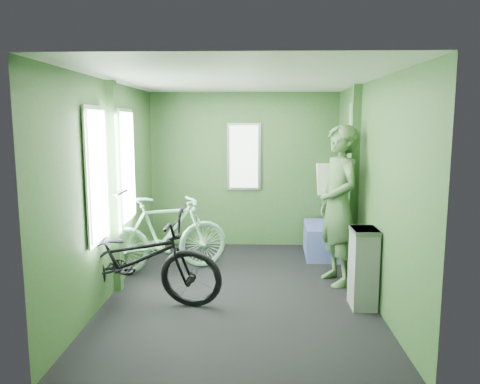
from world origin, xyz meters
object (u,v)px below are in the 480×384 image
at_px(passenger, 338,206).
at_px(waste_box, 363,268).
at_px(bicycle_mint, 166,272).
at_px(bench_seat, 324,236).
at_px(bicycle_black, 133,305).

relative_size(passenger, waste_box, 2.25).
xyz_separation_m(bicycle_mint, bench_seat, (2.10, 0.84, 0.27)).
distance_m(bicycle_mint, waste_box, 2.47).
relative_size(bicycle_black, passenger, 1.02).
distance_m(waste_box, bench_seat, 1.87).
bearing_deg(bicycle_mint, waste_box, -137.53).
xyz_separation_m(bicycle_black, bench_seat, (2.23, 1.89, 0.27)).
xyz_separation_m(bicycle_black, passenger, (2.21, 0.74, 0.92)).
height_order(bicycle_black, waste_box, waste_box).
height_order(bicycle_mint, passenger, passenger).
bearing_deg(passenger, bicycle_mint, -114.46).
bearing_deg(bicycle_black, passenger, -63.68).
relative_size(bicycle_mint, waste_box, 1.98).
height_order(bicycle_mint, waste_box, waste_box).
height_order(waste_box, bench_seat, bench_seat).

